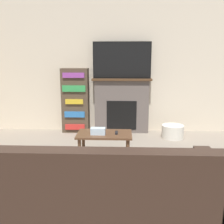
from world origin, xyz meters
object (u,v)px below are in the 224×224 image
object	(u,v)px
couch	(75,204)
coffee_table	(104,137)
storage_basket	(173,132)
bookshelf	(75,101)
fireplace	(122,105)
tv	(122,60)

from	to	relation	value
couch	coffee_table	size ratio (longest dim) A/B	3.03
coffee_table	storage_basket	world-z (taller)	coffee_table
couch	bookshelf	bearing A→B (deg)	100.03
fireplace	couch	size ratio (longest dim) A/B	0.48
tv	storage_basket	size ratio (longest dim) A/B	2.74
fireplace	storage_basket	xyz separation A→B (m)	(1.01, -0.39, -0.44)
couch	bookshelf	world-z (taller)	bookshelf
coffee_table	storage_basket	xyz separation A→B (m)	(1.26, 1.12, -0.22)
storage_basket	bookshelf	bearing A→B (deg)	169.31
bookshelf	storage_basket	xyz separation A→B (m)	(1.97, -0.37, -0.54)
fireplace	tv	xyz separation A→B (m)	(0.00, -0.02, 0.92)
fireplace	tv	distance (m)	0.92
fireplace	storage_basket	distance (m)	1.17
fireplace	couch	world-z (taller)	fireplace
fireplace	bookshelf	distance (m)	0.97
couch	bookshelf	distance (m)	3.37
storage_basket	fireplace	bearing A→B (deg)	158.59
tv	fireplace	bearing A→B (deg)	90.00
bookshelf	couch	bearing A→B (deg)	-79.97
couch	tv	bearing A→B (deg)	83.40
storage_basket	tv	bearing A→B (deg)	159.58
coffee_table	tv	bearing A→B (deg)	80.38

